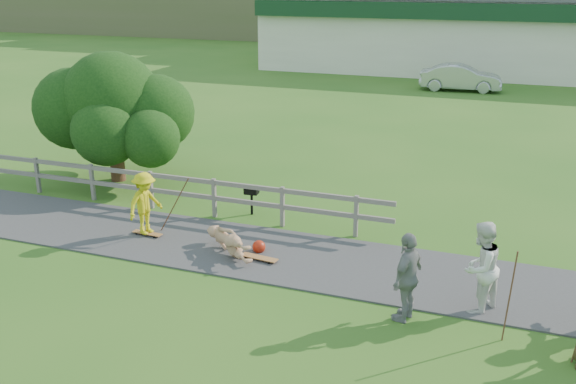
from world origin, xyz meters
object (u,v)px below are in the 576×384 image
tree (114,122)px  spectator_a (480,268)px  skater_fallen (230,242)px  car_silver (461,78)px  bbq (252,201)px  spectator_b (407,277)px  skater_rider (145,207)px

tree → spectator_a: bearing=-22.2°
skater_fallen → car_silver: size_ratio=0.40×
tree → bbq: size_ratio=6.12×
car_silver → bbq: size_ratio=5.64×
spectator_b → bbq: 6.62m
car_silver → tree: 22.82m
spectator_a → skater_fallen: bearing=-67.7°
skater_rider → skater_fallen: skater_rider is taller
skater_rider → skater_fallen: size_ratio=0.88×
spectator_a → spectator_b: (-1.27, -0.82, -0.04)m
spectator_b → bbq: spectator_b is taller
tree → bbq: tree is taller
spectator_a → spectator_b: 1.51m
skater_fallen → spectator_a: (5.75, -0.71, 0.61)m
skater_rider → spectator_b: size_ratio=0.89×
spectator_a → skater_rider: bearing=-67.5°
skater_fallen → spectator_b: bearing=-70.5°
spectator_a → tree: size_ratio=0.38×
skater_fallen → spectator_b: size_ratio=1.01×
spectator_a → car_silver: size_ratio=0.42×
skater_rider → spectator_a: size_ratio=0.85×
skater_rider → tree: tree is taller
spectator_b → tree: size_ratio=0.37×
skater_rider → spectator_a: 8.28m
skater_fallen → bbq: (-0.60, 2.68, 0.07)m
skater_fallen → spectator_a: 5.83m
skater_rider → skater_fallen: (2.47, -0.28, -0.47)m
spectator_a → spectator_b: bearing=-27.9°
spectator_a → bbq: bearing=-88.7°
skater_fallen → car_silver: car_silver is taller
spectator_b → tree: bearing=-102.9°
skater_fallen → tree: bearing=94.0°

